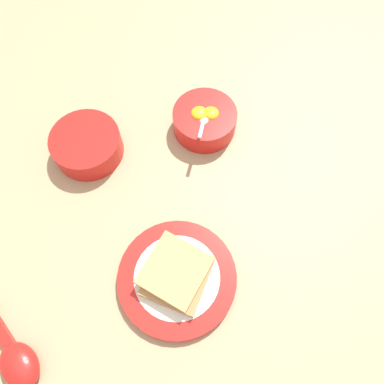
# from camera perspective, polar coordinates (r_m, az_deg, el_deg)

# --- Properties ---
(ground_plane) EXTENTS (3.00, 3.00, 0.00)m
(ground_plane) POSITION_cam_1_polar(r_m,az_deg,el_deg) (0.72, -7.27, -6.04)
(ground_plane) COLOR tan
(egg_bowl) EXTENTS (0.15, 0.13, 0.08)m
(egg_bowl) POSITION_cam_1_polar(r_m,az_deg,el_deg) (0.80, 1.93, 10.94)
(egg_bowl) COLOR red
(egg_bowl) RESTS_ON ground_plane
(toast_plate) EXTENTS (0.21, 0.21, 0.02)m
(toast_plate) POSITION_cam_1_polar(r_m,az_deg,el_deg) (0.68, -2.28, -12.96)
(toast_plate) COLOR red
(toast_plate) RESTS_ON ground_plane
(toast_sandwich) EXTENTS (0.15, 0.14, 0.03)m
(toast_sandwich) POSITION_cam_1_polar(r_m,az_deg,el_deg) (0.66, -2.45, -12.35)
(toast_sandwich) COLOR tan
(toast_sandwich) RESTS_ON toast_plate
(soup_spoon) EXTENTS (0.16, 0.14, 0.04)m
(soup_spoon) POSITION_cam_1_polar(r_m,az_deg,el_deg) (0.72, -25.31, -21.90)
(soup_spoon) COLOR red
(soup_spoon) RESTS_ON ground_plane
(congee_bowl) EXTENTS (0.14, 0.14, 0.05)m
(congee_bowl) POSITION_cam_1_polar(r_m,az_deg,el_deg) (0.79, -15.75, 7.01)
(congee_bowl) COLOR red
(congee_bowl) RESTS_ON ground_plane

